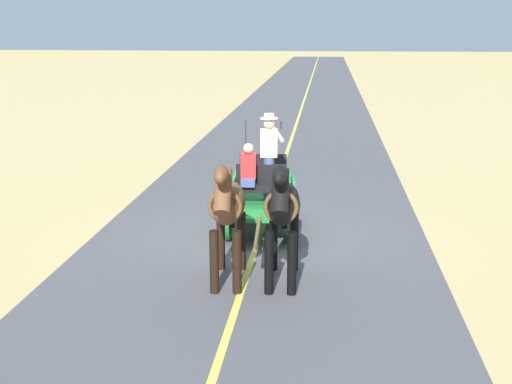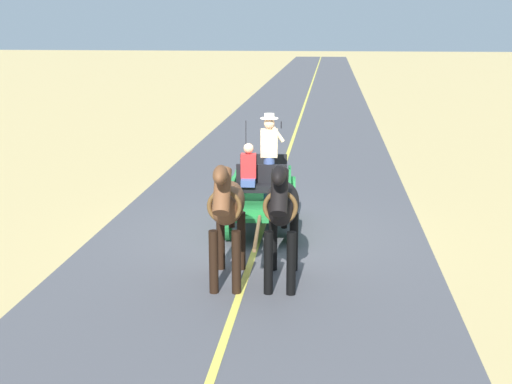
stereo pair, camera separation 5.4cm
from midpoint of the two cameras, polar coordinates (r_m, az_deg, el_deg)
ground_plane at (r=13.86m, az=0.50°, el=-3.59°), size 200.00×200.00×0.00m
road_surface at (r=13.86m, az=0.50°, el=-3.57°), size 6.77×160.00×0.01m
road_centre_stripe at (r=13.85m, az=0.50°, el=-3.55°), size 0.12×160.00×0.00m
horse_drawn_carriage at (r=13.91m, az=0.65°, el=-0.03°), size 1.55×4.52×2.50m
horse_near_side at (r=10.84m, az=2.36°, el=-1.34°), size 0.59×2.13×2.21m
horse_off_side at (r=10.88m, az=-2.35°, el=-1.28°), size 0.65×2.13×2.21m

